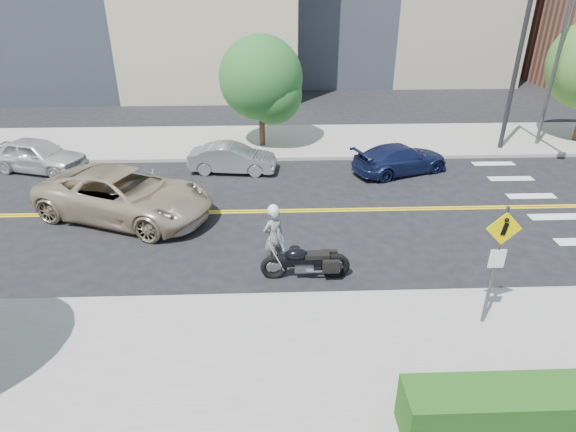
% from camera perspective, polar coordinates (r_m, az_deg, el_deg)
% --- Properties ---
extents(ground_plane, '(120.00, 120.00, 0.00)m').
position_cam_1_polar(ground_plane, '(16.87, 0.50, 0.61)').
color(ground_plane, black).
rests_on(ground_plane, ground).
extents(sidewalk_near, '(60.00, 5.00, 0.15)m').
position_cam_1_polar(sidewalk_near, '(10.65, 2.41, -17.28)').
color(sidewalk_near, '#9E9B91').
rests_on(sidewalk_near, ground_plane).
extents(sidewalk_far, '(60.00, 5.00, 0.15)m').
position_cam_1_polar(sidewalk_far, '(23.79, -0.33, 8.84)').
color(sidewalk_far, '#9E9B91').
rests_on(sidewalk_far, ground_plane).
extents(lamp_post, '(0.16, 0.16, 8.00)m').
position_cam_1_polar(lamp_post, '(25.28, 29.33, 16.16)').
color(lamp_post, '#4C4C51').
rests_on(lamp_post, sidewalk_far).
extents(traffic_light, '(0.28, 4.50, 7.00)m').
position_cam_1_polar(traffic_light, '(23.01, 26.91, 17.24)').
color(traffic_light, black).
rests_on(traffic_light, sidewalk_far).
extents(pedestrian_sign, '(0.78, 0.08, 3.00)m').
position_cam_1_polar(pedestrian_sign, '(11.49, 23.56, -4.35)').
color(pedestrian_sign, '#4C4C51').
rests_on(pedestrian_sign, sidewalk_near).
extents(motorcyclist, '(0.77, 0.69, 1.88)m').
position_cam_1_polar(motorcyclist, '(13.42, -1.73, -2.30)').
color(motorcyclist, '#A5A5A9').
rests_on(motorcyclist, ground).
extents(motorcycle, '(2.34, 0.71, 1.43)m').
position_cam_1_polar(motorcycle, '(12.97, 2.12, -4.60)').
color(motorcycle, black).
rests_on(motorcycle, ground).
extents(suv, '(6.56, 4.76, 1.66)m').
position_cam_1_polar(suv, '(17.01, -18.80, 2.40)').
color(suv, '#C4B190').
rests_on(suv, ground).
extents(parked_car_white, '(4.36, 2.77, 1.38)m').
position_cam_1_polar(parked_car_white, '(22.64, -27.53, 6.41)').
color(parked_car_white, silver).
rests_on(parked_car_white, ground).
extents(parked_car_silver, '(3.68, 1.64, 1.17)m').
position_cam_1_polar(parked_car_silver, '(20.18, -6.59, 6.81)').
color(parked_car_silver, '#97999E').
rests_on(parked_car_silver, ground).
extents(parked_car_blue, '(4.43, 3.02, 1.19)m').
position_cam_1_polar(parked_car_blue, '(20.52, 13.19, 6.62)').
color(parked_car_blue, navy).
rests_on(parked_car_blue, ground).
extents(tree_far_a, '(3.75, 3.75, 5.12)m').
position_cam_1_polar(tree_far_a, '(22.33, -3.23, 15.99)').
color(tree_far_a, '#382619').
rests_on(tree_far_a, ground).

